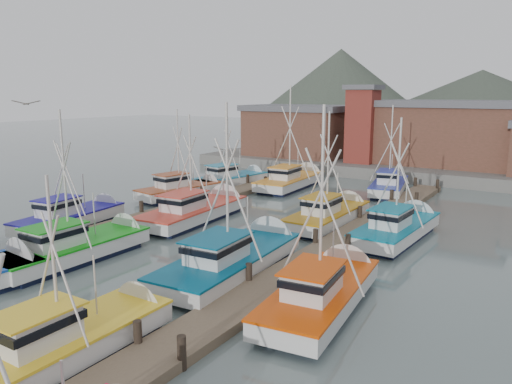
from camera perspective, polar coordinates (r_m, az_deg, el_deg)
The scene contains 22 objects.
ground at distance 28.57m, azimuth -8.73°, elevation -7.05°, with size 260.00×260.00×0.00m, color #516160.
dock_left at distance 35.98m, azimuth -12.90°, elevation -3.01°, with size 2.30×46.00×1.50m.
dock_right at distance 28.08m, azimuth 7.77°, elevation -6.90°, with size 2.30×46.00×1.50m.
quay at distance 60.60m, azimuth 14.98°, elevation 3.02°, with size 44.00×16.00×1.20m, color slate.
shed_left at distance 62.59m, azimuth 4.90°, elevation 7.06°, with size 12.72×8.48×6.20m.
shed_center at distance 58.65m, azimuth 20.80°, elevation 6.43°, with size 14.84×9.54×6.90m.
lookout_tower at distance 57.00m, azimuth 12.06°, elevation 7.66°, with size 3.60×3.60×8.50m.
distant_hills at distance 146.39m, azimuth 20.58°, elevation 7.10°, with size 175.00×140.00×42.00m.
boat_1 at distance 18.79m, azimuth -19.79°, elevation -15.48°, with size 2.92×8.42×7.11m.
boat_4 at distance 28.94m, azimuth -19.35°, elevation -5.92°, with size 3.61×9.24×8.90m.
boat_5 at distance 25.54m, azimuth -2.24°, elevation -7.55°, with size 3.90×10.48×9.46m.
boat_6 at distance 35.84m, azimuth -19.94°, elevation -2.70°, with size 3.57×8.69×7.72m.
boat_7 at distance 21.71m, azimuth 7.86°, elevation -11.14°, with size 3.77×9.26×9.27m.
boat_8 at distance 35.80m, azimuth -6.63°, elevation -2.10°, with size 3.85×10.28×8.42m.
boat_9 at distance 34.72m, azimuth 8.56°, elevation -2.57°, with size 3.45×8.98×8.49m.
boat_10 at distance 43.48m, azimuth -8.09°, elevation 0.26°, with size 4.03×8.69×8.25m.
boat_11 at distance 32.33m, azimuth 16.05°, elevation -3.94°, with size 3.44×9.20×8.29m.
boat_12 at distance 47.85m, azimuth 4.24°, elevation 1.36°, with size 4.22×10.02×10.51m.
boat_13 at distance 46.73m, azimuth 15.03°, elevation 0.75°, with size 4.15×8.82×8.54m.
boat_14 at distance 48.37m, azimuth -2.63°, elevation 1.47°, with size 4.14×8.95×7.46m.
gull_near at distance 23.32m, azimuth -24.81°, elevation 9.19°, with size 1.53×0.66×0.24m.
gull_far at distance 32.23m, azimuth -3.77°, elevation 4.93°, with size 1.54×0.61×0.24m.
Camera 1 is at (18.07, -20.24, 8.94)m, focal length 35.00 mm.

